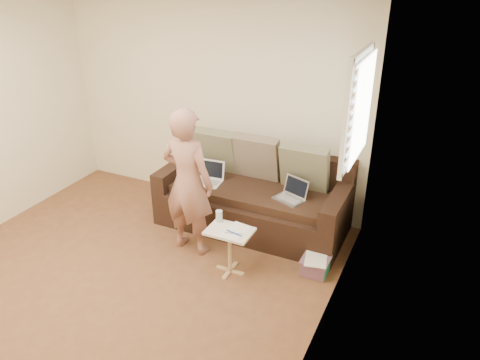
{
  "coord_description": "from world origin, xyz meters",
  "views": [
    {
      "loc": [
        2.72,
        -2.69,
        2.98
      ],
      "look_at": [
        0.8,
        1.4,
        0.78
      ],
      "focal_mm": 35.06,
      "sensor_mm": 36.0,
      "label": 1
    }
  ],
  "objects": [
    {
      "name": "floor",
      "position": [
        0.0,
        0.0,
        0.0
      ],
      "size": [
        4.5,
        4.5,
        0.0
      ],
      "primitive_type": "plane",
      "color": "brown",
      "rests_on": "ground"
    },
    {
      "name": "ceiling",
      "position": [
        0.0,
        0.0,
        2.6
      ],
      "size": [
        4.5,
        4.5,
        0.0
      ],
      "primitive_type": "plane",
      "rotation": [
        3.14,
        0.0,
        0.0
      ],
      "color": "white",
      "rests_on": "wall_back"
    },
    {
      "name": "wall_back",
      "position": [
        0.0,
        2.25,
        1.3
      ],
      "size": [
        4.0,
        0.0,
        4.0
      ],
      "primitive_type": "plane",
      "rotation": [
        1.57,
        0.0,
        0.0
      ],
      "color": "beige",
      "rests_on": "ground"
    },
    {
      "name": "wall_right",
      "position": [
        2.0,
        0.0,
        1.3
      ],
      "size": [
        0.0,
        4.5,
        4.5
      ],
      "primitive_type": "plane",
      "rotation": [
        1.57,
        0.0,
        -1.57
      ],
      "color": "beige",
      "rests_on": "ground"
    },
    {
      "name": "window_blinds",
      "position": [
        1.95,
        1.5,
        1.7
      ],
      "size": [
        0.12,
        0.88,
        1.08
      ],
      "primitive_type": null,
      "color": "white",
      "rests_on": "wall_right"
    },
    {
      "name": "sofa",
      "position": [
        0.79,
        1.77,
        0.42
      ],
      "size": [
        2.2,
        0.95,
        0.85
      ],
      "primitive_type": null,
      "color": "black",
      "rests_on": "ground"
    },
    {
      "name": "pillow_left",
      "position": [
        0.19,
        2.01,
        0.79
      ],
      "size": [
        0.55,
        0.29,
        0.57
      ],
      "primitive_type": null,
      "rotation": [
        0.28,
        0.0,
        0.0
      ],
      "color": "#6B6D50",
      "rests_on": "sofa"
    },
    {
      "name": "pillow_mid",
      "position": [
        0.74,
        2.02,
        0.79
      ],
      "size": [
        0.55,
        0.27,
        0.57
      ],
      "primitive_type": null,
      "rotation": [
        0.24,
        0.0,
        0.0
      ],
      "color": "#6B5D4C",
      "rests_on": "sofa"
    },
    {
      "name": "pillow_right",
      "position": [
        1.34,
        1.98,
        0.79
      ],
      "size": [
        0.55,
        0.28,
        0.57
      ],
      "primitive_type": null,
      "rotation": [
        0.26,
        0.0,
        0.0
      ],
      "color": "#6B6D50",
      "rests_on": "sofa"
    },
    {
      "name": "laptop_silver",
      "position": [
        1.27,
        1.65,
        0.52
      ],
      "size": [
        0.38,
        0.33,
        0.21
      ],
      "primitive_type": null,
      "rotation": [
        0.0,
        0.0,
        -0.36
      ],
      "color": "#B7BABC",
      "rests_on": "sofa"
    },
    {
      "name": "laptop_white",
      "position": [
        0.25,
        1.64,
        0.52
      ],
      "size": [
        0.37,
        0.28,
        0.25
      ],
      "primitive_type": null,
      "rotation": [
        0.0,
        0.0,
        0.09
      ],
      "color": "white",
      "rests_on": "sofa"
    },
    {
      "name": "person",
      "position": [
        0.36,
        1.05,
        0.82
      ],
      "size": [
        0.62,
        0.44,
        1.63
      ],
      "primitive_type": "imported",
      "rotation": [
        0.0,
        0.0,
        3.08
      ],
      "color": "#995753",
      "rests_on": "ground"
    },
    {
      "name": "side_table",
      "position": [
        0.95,
        0.85,
        0.25
      ],
      "size": [
        0.46,
        0.32,
        0.5
      ],
      "primitive_type": null,
      "color": "silver",
      "rests_on": "ground"
    },
    {
      "name": "drinking_glass",
      "position": [
        0.77,
        0.96,
        0.56
      ],
      "size": [
        0.07,
        0.07,
        0.12
      ],
      "primitive_type": null,
      "color": "silver",
      "rests_on": "side_table"
    },
    {
      "name": "scissors",
      "position": [
        1.02,
        0.8,
        0.51
      ],
      "size": [
        0.18,
        0.1,
        0.02
      ],
      "primitive_type": null,
      "rotation": [
        0.0,
        0.0,
        0.0
      ],
      "color": "silver",
      "rests_on": "side_table"
    },
    {
      "name": "paper_on_table",
      "position": [
        1.01,
        0.86,
        0.5
      ],
      "size": [
        0.25,
        0.33,
        0.0
      ],
      "primitive_type": null,
      "rotation": [
        0.0,
        0.0,
        -0.14
      ],
      "color": "white",
      "rests_on": "side_table"
    },
    {
      "name": "striped_box",
      "position": [
        1.75,
        1.2,
        0.09
      ],
      "size": [
        0.28,
        0.28,
        0.18
      ],
      "primitive_type": null,
      "color": "#C31D5E",
      "rests_on": "ground"
    }
  ]
}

